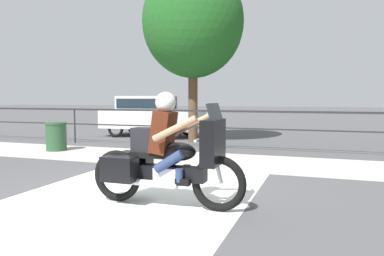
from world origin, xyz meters
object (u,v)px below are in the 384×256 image
(parked_car, at_px, (150,114))
(tree_behind_car, at_px, (193,22))
(motorcycle, at_px, (165,157))
(trash_bin, at_px, (56,137))

(parked_car, xyz_separation_m, tree_behind_car, (2.19, -1.15, 3.20))
(motorcycle, distance_m, trash_bin, 6.61)
(motorcycle, relative_size, parked_car, 0.59)
(trash_bin, bearing_deg, motorcycle, -38.08)
(parked_car, bearing_deg, motorcycle, -59.79)
(motorcycle, distance_m, parked_car, 9.68)
(trash_bin, bearing_deg, tree_behind_car, 48.63)
(motorcycle, bearing_deg, tree_behind_car, 103.10)
(parked_car, distance_m, trash_bin, 4.67)
(trash_bin, relative_size, tree_behind_car, 0.14)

